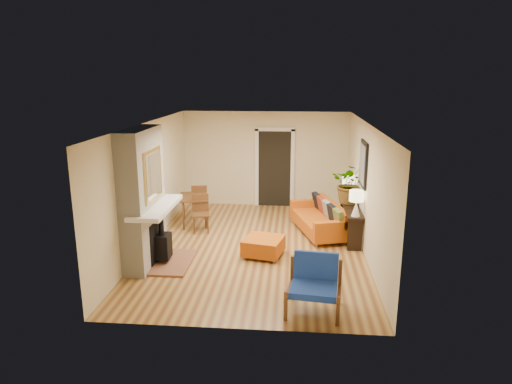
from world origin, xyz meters
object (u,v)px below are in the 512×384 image
(sofa, at_px, (322,219))
(lamp_far, at_px, (349,184))
(dining_table, at_px, (197,202))
(console_table, at_px, (351,212))
(blue_chair, at_px, (315,281))
(lamp_near, at_px, (356,200))
(ottoman, at_px, (263,246))
(houseplant, at_px, (351,183))

(sofa, relative_size, lamp_far, 3.87)
(dining_table, xyz_separation_m, console_table, (3.62, -0.62, 0.01))
(blue_chair, distance_m, console_table, 3.47)
(console_table, relative_size, lamp_near, 3.43)
(ottoman, bearing_deg, blue_chair, -65.52)
(blue_chair, relative_size, console_table, 0.49)
(lamp_near, bearing_deg, console_table, 90.00)
(blue_chair, bearing_deg, houseplant, 75.59)
(sofa, bearing_deg, lamp_near, -57.87)
(console_table, height_order, houseplant, houseplant)
(lamp_near, bearing_deg, lamp_far, 90.00)
(ottoman, height_order, lamp_far, lamp_far)
(blue_chair, bearing_deg, console_table, 74.53)
(sofa, height_order, dining_table, dining_table)
(sofa, bearing_deg, houseplant, -1.20)
(ottoman, bearing_deg, dining_table, 132.73)
(console_table, relative_size, houseplant, 2.01)
(sofa, distance_m, houseplant, 1.05)
(lamp_far, bearing_deg, sofa, -142.88)
(sofa, bearing_deg, blue_chair, -94.82)
(ottoman, distance_m, blue_chair, 2.28)
(console_table, relative_size, lamp_far, 3.43)
(sofa, distance_m, lamp_near, 1.38)
(ottoman, xyz_separation_m, dining_table, (-1.75, 1.90, 0.35))
(sofa, height_order, blue_chair, blue_chair)
(lamp_near, bearing_deg, dining_table, 159.10)
(ottoman, xyz_separation_m, blue_chair, (0.94, -2.06, 0.24))
(lamp_far, bearing_deg, houseplant, -91.18)
(ottoman, relative_size, houseplant, 0.96)
(sofa, relative_size, console_table, 1.13)
(houseplant, bearing_deg, sofa, 178.80)
(lamp_near, distance_m, houseplant, 0.99)
(sofa, height_order, lamp_far, lamp_far)
(houseplant, bearing_deg, dining_table, 173.64)
(lamp_near, relative_size, lamp_far, 1.00)
(sofa, bearing_deg, ottoman, -129.38)
(blue_chair, xyz_separation_m, houseplant, (0.91, 3.56, 0.73))
(lamp_far, xyz_separation_m, houseplant, (-0.01, -0.48, 0.12))
(ottoman, bearing_deg, sofa, 50.62)
(dining_table, bearing_deg, console_table, -9.77)
(ottoman, distance_m, console_table, 2.29)
(dining_table, relative_size, lamp_far, 3.04)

